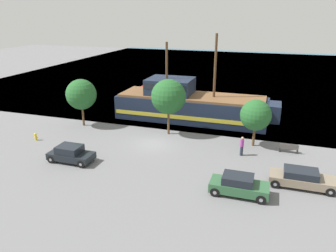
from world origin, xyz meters
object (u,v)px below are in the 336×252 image
moored_boat_dockside (155,90)px  fire_hydrant (36,136)px  parked_car_curb_mid (302,178)px  parked_car_curb_front (71,154)px  pedestrian_walking_near (242,146)px  parked_car_curb_rear (239,185)px  pirate_ship (190,105)px  bench_promenade_east (289,148)px

moored_boat_dockside → fire_hydrant: size_ratio=6.60×
moored_boat_dockside → parked_car_curb_mid: 31.01m
parked_car_curb_front → pedestrian_walking_near: bearing=23.0°
parked_car_curb_front → pedestrian_walking_near: 15.06m
parked_car_curb_rear → pirate_ship: bearing=116.0°
parked_car_curb_mid → bench_promenade_east: size_ratio=2.78×
pedestrian_walking_near → pirate_ship: bearing=129.0°
parked_car_curb_rear → moored_boat_dockside: bearing=121.6°
bench_promenade_east → pedestrian_walking_near: pedestrian_walking_near is taller
fire_hydrant → moored_boat_dockside: bearing=78.0°
moored_boat_dockside → parked_car_curb_mid: size_ratio=1.09×
pedestrian_walking_near → parked_car_curb_mid: bearing=-41.9°
parked_car_curb_front → parked_car_curb_mid: parked_car_curb_front is taller
moored_boat_dockside → bench_promenade_east: 26.00m
parked_car_curb_rear → bench_promenade_east: (3.51, 8.84, -0.30)m
parked_car_curb_front → bench_promenade_east: bearing=23.6°
pirate_ship → bench_promenade_east: pirate_ship is taller
pirate_ship → pedestrian_walking_near: pirate_ship is taller
moored_boat_dockside → fire_hydrant: 22.35m
pirate_ship → parked_car_curb_front: (-6.75, -14.66, -1.09)m
bench_promenade_east → parked_car_curb_rear: bearing=-111.7°
parked_car_curb_front → pirate_ship: bearing=65.3°
pirate_ship → parked_car_curb_mid: (11.93, -13.11, -1.11)m
moored_boat_dockside → parked_car_curb_front: size_ratio=1.30×
parked_car_curb_front → parked_car_curb_mid: 18.74m
moored_boat_dockside → bench_promenade_east: bearing=-41.4°
parked_car_curb_rear → fire_hydrant: size_ratio=5.34×
parked_car_curb_rear → pedestrian_walking_near: 6.90m
parked_car_curb_rear → fire_hydrant: parked_car_curb_rear is taller
bench_promenade_east → fire_hydrant: bearing=-169.0°
parked_car_curb_front → fire_hydrant: bearing=153.2°
bench_promenade_east → pedestrian_walking_near: (-4.05, -1.96, 0.47)m
bench_promenade_east → pirate_ship: bearing=148.6°
moored_boat_dockside → parked_car_curb_mid: bearing=-49.2°
parked_car_curb_front → bench_promenade_east: parked_car_curb_front is taller
pirate_ship → parked_car_curb_rear: pirate_ship is taller
parked_car_curb_rear → bench_promenade_east: parked_car_curb_rear is taller
bench_promenade_east → pedestrian_walking_near: size_ratio=0.94×
pedestrian_walking_near → parked_car_curb_front: bearing=-157.0°
pirate_ship → parked_car_curb_mid: bearing=-47.7°
moored_boat_dockside → parked_car_curb_mid: moored_boat_dockside is taller
parked_car_curb_rear → fire_hydrant: bearing=168.6°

